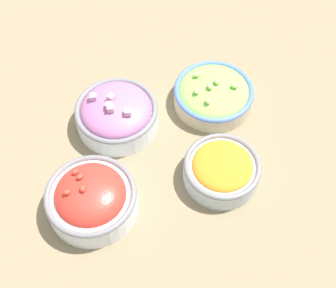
{
  "coord_description": "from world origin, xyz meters",
  "views": [
    {
      "loc": [
        -0.42,
        -0.35,
        0.85
      ],
      "look_at": [
        0.0,
        0.0,
        0.03
      ],
      "focal_mm": 50.0,
      "sensor_mm": 36.0,
      "label": 1
    }
  ],
  "objects": [
    {
      "name": "ground_plane",
      "position": [
        0.0,
        0.0,
        0.0
      ],
      "size": [
        3.0,
        3.0,
        0.0
      ],
      "primitive_type": "plane",
      "color": "#75664C"
    },
    {
      "name": "bowl_lettuce",
      "position": [
        0.17,
        0.01,
        0.03
      ],
      "size": [
        0.18,
        0.18,
        0.07
      ],
      "color": "beige",
      "rests_on": "ground_plane"
    },
    {
      "name": "bowl_carrots",
      "position": [
        0.02,
        -0.12,
        0.03
      ],
      "size": [
        0.16,
        0.16,
        0.06
      ],
      "color": "#B2C1CC",
      "rests_on": "ground_plane"
    },
    {
      "name": "bowl_red_onion",
      "position": [
        -0.01,
        0.13,
        0.04
      ],
      "size": [
        0.18,
        0.18,
        0.09
      ],
      "color": "silver",
      "rests_on": "ground_plane"
    },
    {
      "name": "bowl_cherry_tomatoes",
      "position": [
        -0.2,
        0.03,
        0.04
      ],
      "size": [
        0.18,
        0.18,
        0.09
      ],
      "color": "silver",
      "rests_on": "ground_plane"
    }
  ]
}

